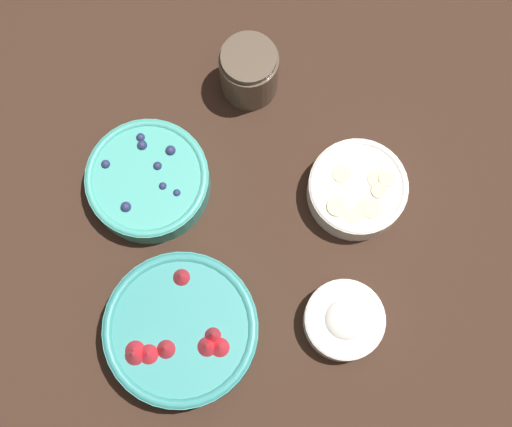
# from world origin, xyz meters

# --- Properties ---
(ground_plane) EXTENTS (4.00, 4.00, 0.00)m
(ground_plane) POSITION_xyz_m (0.00, 0.00, 0.00)
(ground_plane) COLOR #382319
(bowl_strawberries) EXTENTS (0.22, 0.22, 0.09)m
(bowl_strawberries) POSITION_xyz_m (-0.12, 0.13, 0.04)
(bowl_strawberries) COLOR teal
(bowl_strawberries) RESTS_ON ground_plane
(bowl_blueberries) EXTENTS (0.19, 0.19, 0.06)m
(bowl_blueberries) POSITION_xyz_m (0.11, 0.12, 0.03)
(bowl_blueberries) COLOR #47AD9E
(bowl_blueberries) RESTS_ON ground_plane
(bowl_bananas) EXTENTS (0.15, 0.15, 0.05)m
(bowl_bananas) POSITION_xyz_m (0.02, -0.19, 0.03)
(bowl_bananas) COLOR white
(bowl_bananas) RESTS_ON ground_plane
(bowl_cream) EXTENTS (0.12, 0.12, 0.05)m
(bowl_cream) POSITION_xyz_m (-0.17, -0.11, 0.03)
(bowl_cream) COLOR white
(bowl_cream) RESTS_ON ground_plane
(jar_chocolate) EXTENTS (0.09, 0.09, 0.10)m
(jar_chocolate) POSITION_xyz_m (0.24, -0.08, 0.05)
(jar_chocolate) COLOR brown
(jar_chocolate) RESTS_ON ground_plane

